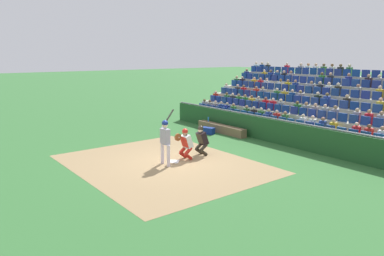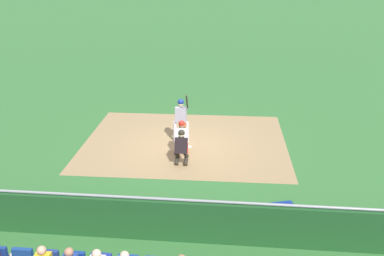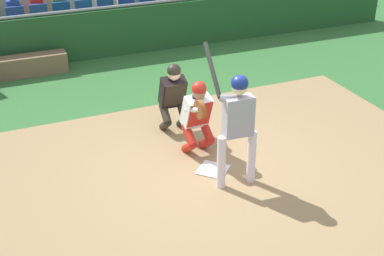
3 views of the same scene
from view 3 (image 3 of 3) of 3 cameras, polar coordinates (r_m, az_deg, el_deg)
The scene contains 7 objects.
ground_plane at distance 8.91m, azimuth 2.12°, elevation -4.30°, with size 160.00×160.00×0.00m, color #306830.
infield_dirt_patch at distance 8.53m, azimuth 3.50°, elevation -5.90°, with size 7.85×6.28×0.01m, color #967A53.
home_plate_marker at distance 8.90m, azimuth 2.12°, elevation -4.21°, with size 0.44×0.44×0.02m, color white.
batter_at_plate at distance 8.07m, azimuth 4.57°, elevation 0.93°, with size 0.62×0.73×2.11m.
catcher_crouching at distance 9.04m, azimuth 0.56°, elevation 1.46°, with size 0.49×0.74×1.30m.
home_plate_umpire at distance 9.78m, azimuth -1.89°, elevation 3.40°, with size 0.47×0.47×1.30m.
dugout_wall at distance 13.66m, azimuth -7.90°, elevation 9.61°, with size 15.13×0.24×1.20m.
Camera 3 is at (3.18, 6.89, 4.67)m, focal length 52.91 mm.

